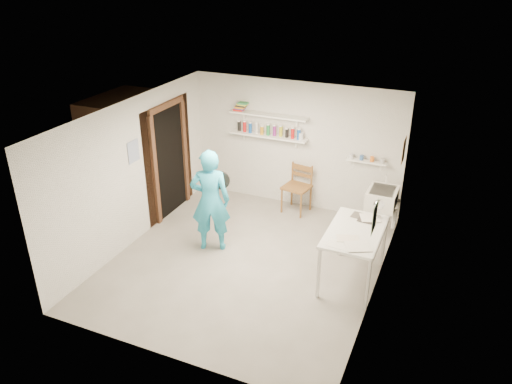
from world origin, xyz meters
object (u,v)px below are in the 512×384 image
at_px(man, 210,201).
at_px(work_table, 353,256).
at_px(belfast_sink, 382,198).
at_px(desk_lamp, 379,205).
at_px(wooden_chair, 297,187).
at_px(wall_clock, 220,180).

height_order(man, work_table, man).
distance_m(man, work_table, 2.38).
bearing_deg(belfast_sink, desk_lamp, -84.37).
relative_size(man, wooden_chair, 1.73).
distance_m(wall_clock, desk_lamp, 2.48).
bearing_deg(wall_clock, work_table, -27.33).
distance_m(belfast_sink, wooden_chair, 1.62).
xyz_separation_m(wall_clock, work_table, (2.25, -0.21, -0.73)).
relative_size(belfast_sink, work_table, 0.47).
bearing_deg(man, wall_clock, -134.24).
xyz_separation_m(man, wooden_chair, (0.85, 1.76, -0.36)).
xyz_separation_m(man, desk_lamp, (2.55, 0.51, 0.21)).
bearing_deg(belfast_sink, man, -148.12).
bearing_deg(wooden_chair, work_table, -40.26).
distance_m(man, wall_clock, 0.36).
bearing_deg(wall_clock, wooden_chair, 41.59).
xyz_separation_m(work_table, desk_lamp, (0.21, 0.51, 0.64)).
distance_m(belfast_sink, work_table, 1.55).
distance_m(man, wooden_chair, 1.99).
distance_m(wooden_chair, desk_lamp, 2.18).
bearing_deg(wooden_chair, belfast_sink, 1.05).
distance_m(wall_clock, wooden_chair, 1.86).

